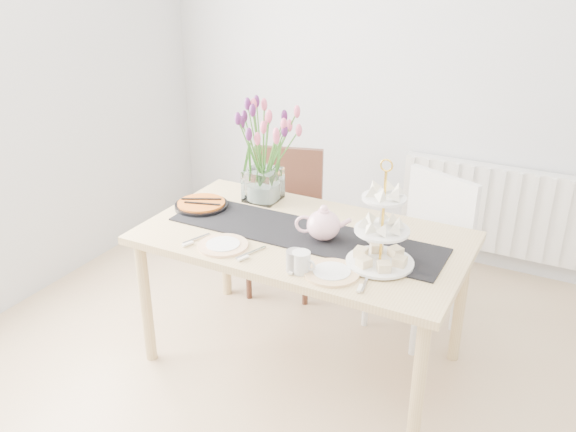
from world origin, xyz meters
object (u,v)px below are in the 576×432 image
at_px(tulip_vase, 262,138).
at_px(chair_white, 425,243).
at_px(cream_jug, 377,233).
at_px(mug_grey, 295,261).
at_px(plate_left, 223,245).
at_px(plate_right, 332,273).
at_px(teapot, 323,225).
at_px(dining_table, 304,248).
at_px(radiator, 492,209).
at_px(mug_white, 301,262).
at_px(chair_brown, 285,209).
at_px(tart_tin, 201,205).
at_px(cake_stand, 381,239).

bearing_deg(tulip_vase, chair_white, 21.22).
relative_size(cream_jug, mug_grey, 1.03).
relative_size(mug_grey, plate_left, 0.40).
height_order(tulip_vase, plate_right, tulip_vase).
xyz_separation_m(teapot, mug_grey, (0.01, -0.33, -0.03)).
distance_m(dining_table, cream_jug, 0.38).
xyz_separation_m(radiator, mug_white, (-0.52, -1.82, 0.35)).
relative_size(teapot, cream_jug, 2.67).
xyz_separation_m(chair_brown, tulip_vase, (0.07, -0.40, 0.59)).
height_order(dining_table, tart_tin, tart_tin).
bearing_deg(tulip_vase, teapot, -31.18).
bearing_deg(tart_tin, tulip_vase, 46.94).
bearing_deg(tart_tin, plate_right, -19.84).
height_order(chair_white, plate_right, chair_white).
distance_m(cake_stand, cream_jug, 0.24).
height_order(tart_tin, mug_white, mug_white).
bearing_deg(radiator, dining_table, -114.43).
height_order(radiator, mug_grey, mug_grey).
bearing_deg(tulip_vase, cream_jug, -15.56).
bearing_deg(plate_left, cream_jug, 31.23).
xyz_separation_m(mug_white, plate_right, (0.13, 0.05, -0.04)).
bearing_deg(radiator, teapot, -110.55).
distance_m(mug_white, plate_left, 0.44).
bearing_deg(dining_table, cream_jug, 14.13).
distance_m(mug_grey, plate_right, 0.17).
relative_size(radiator, mug_white, 12.30).
relative_size(tart_tin, mug_grey, 3.03).
height_order(mug_grey, plate_right, mug_grey).
height_order(tulip_vase, cake_stand, tulip_vase).
xyz_separation_m(chair_brown, plate_left, (0.19, -0.99, 0.24)).
distance_m(radiator, teapot, 1.64).
bearing_deg(teapot, mug_white, -103.42).
height_order(radiator, tart_tin, tart_tin).
relative_size(teapot, tart_tin, 0.91).
height_order(radiator, plate_left, plate_left).
bearing_deg(cream_jug, plate_left, -146.93).
bearing_deg(radiator, mug_white, -105.84).
distance_m(teapot, mug_grey, 0.33).
height_order(dining_table, plate_left, plate_left).
xyz_separation_m(teapot, mug_white, (0.04, -0.33, -0.03)).
bearing_deg(plate_right, plate_left, 180.00).
xyz_separation_m(tulip_vase, teapot, (0.51, -0.31, -0.28)).
relative_size(chair_white, tart_tin, 3.15).
bearing_deg(plate_right, mug_grey, -163.77).
bearing_deg(plate_left, mug_grey, -6.38).
height_order(cream_jug, tart_tin, cream_jug).
distance_m(radiator, tulip_vase, 1.73).
distance_m(mug_white, plate_right, 0.14).
distance_m(cream_jug, mug_white, 0.47).
bearing_deg(mug_white, tart_tin, 163.33).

